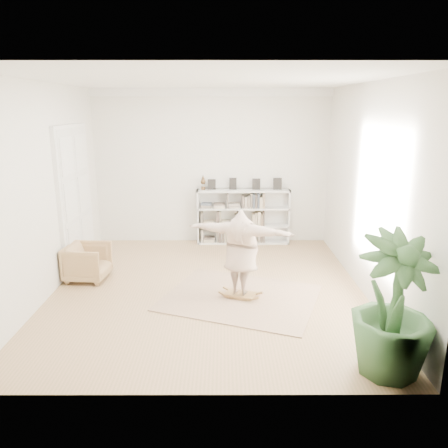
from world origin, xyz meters
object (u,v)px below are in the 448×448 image
Objects in this scene: rocker_board at (240,294)px; houseplant at (393,306)px; bookshelf at (243,217)px; person at (241,251)px; armchair at (88,262)px.

rocker_board is 2.89m from houseplant.
houseplant is at bearing -73.80° from bookshelf.
bookshelf is at bearing -72.66° from person.
person is (0.00, 0.00, 0.79)m from rocker_board.
rocker_board is 0.32× the size of houseplant.
houseplant is (1.73, -2.16, 0.82)m from rocker_board.
person is (-0.18, -3.20, 0.23)m from bookshelf.
rocker_board is (-0.18, -3.20, -0.57)m from bookshelf.
armchair is at bearing 3.77° from person.
houseplant reaches higher than person.
bookshelf is 3.88× the size of rocker_board.
houseplant reaches higher than bookshelf.
bookshelf reaches higher than armchair.
bookshelf is 1.22× the size of person.
armchair is 1.34× the size of rocker_board.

